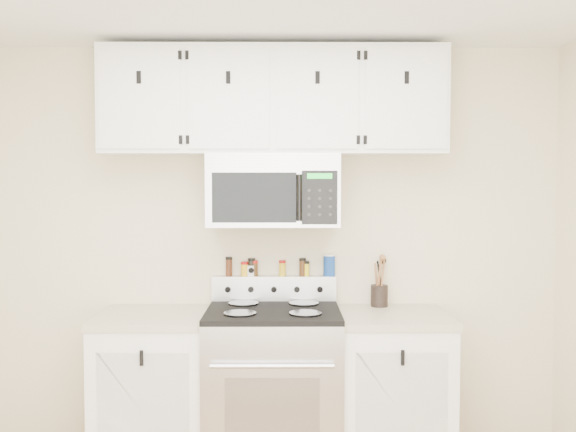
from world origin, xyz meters
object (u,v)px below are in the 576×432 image
Objects in this scene: range at (273,389)px; salt_canister at (329,265)px; microwave at (274,190)px; utensil_crock at (379,294)px.

salt_canister is (0.34, 0.28, 0.68)m from range.
microwave is (0.00, 0.13, 1.14)m from range.
microwave is 5.69× the size of salt_canister.
microwave reaches higher than range.
utensil_crock is (0.64, 0.23, 0.51)m from range.
range is 8.23× the size of salt_canister.
range is 1.15m from microwave.
salt_canister is at bearing 39.70° from range.
salt_canister reaches higher than range.
utensil_crock is at bearing -9.40° from salt_canister.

